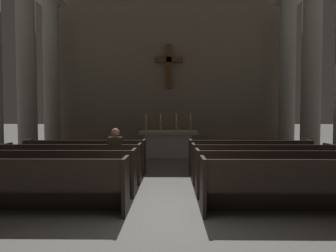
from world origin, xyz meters
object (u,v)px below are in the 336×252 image
(pew_left_row_4, at_px, (86,157))
(pew_right_row_3, at_px, (261,164))
(column_left_fourth, at_px, (52,80))
(candlestick_outer_left, at_px, (146,125))
(column_left_third, at_px, (27,73))
(altar, at_px, (168,143))
(column_right_fourth, at_px, (287,79))
(pew_left_row_3, at_px, (73,163))
(pew_right_row_2, at_px, (278,173))
(candlestick_inner_right, at_px, (176,125))
(pew_right_row_1, at_px, (301,186))
(lone_worshipper, at_px, (116,154))
(candlestick_inner_left, at_px, (161,125))
(pew_right_row_4, at_px, (249,157))
(pew_left_row_1, at_px, (29,186))
(pew_left_row_2, at_px, (55,172))
(column_right_third, at_px, (311,72))
(candlestick_outer_right, at_px, (191,125))

(pew_left_row_4, bearing_deg, pew_right_row_3, -13.31)
(column_left_fourth, xyz_separation_m, candlestick_outer_left, (3.96, -0.82, -1.84))
(column_left_third, relative_size, altar, 2.85)
(pew_left_row_4, distance_m, column_right_fourth, 8.50)
(pew_left_row_3, xyz_separation_m, candlestick_outer_left, (1.39, 4.24, 0.74))
(pew_right_row_2, height_order, pew_right_row_3, same)
(pew_right_row_2, distance_m, candlestick_inner_right, 5.69)
(column_right_fourth, bearing_deg, altar, -170.33)
(pew_right_row_1, height_order, lone_worshipper, lone_worshipper)
(column_right_fourth, xyz_separation_m, candlestick_inner_left, (-5.11, -0.82, -1.84))
(pew_right_row_4, relative_size, candlestick_inner_left, 5.00)
(pew_right_row_3, bearing_deg, column_left_third, 156.83)
(pew_left_row_1, height_order, column_right_fourth, column_right_fourth)
(pew_right_row_1, bearing_deg, candlestick_inner_right, 106.98)
(pew_right_row_1, bearing_deg, pew_right_row_2, 90.00)
(candlestick_outer_left, bearing_deg, pew_right_row_1, -64.07)
(pew_right_row_2, relative_size, pew_right_row_3, 1.00)
(candlestick_inner_right, bearing_deg, column_left_third, -166.56)
(pew_left_row_2, bearing_deg, candlestick_inner_right, 64.38)
(column_right_third, height_order, altar, column_right_third)
(pew_right_row_4, xyz_separation_m, column_right_fourth, (2.57, 4.00, 2.58))
(candlestick_inner_right, bearing_deg, pew_right_row_1, -73.02)
(pew_left_row_3, relative_size, column_left_third, 0.52)
(altar, height_order, candlestick_outer_left, candlestick_outer_left)
(pew_right_row_2, bearing_deg, pew_right_row_3, 90.00)
(pew_left_row_1, xyz_separation_m, candlestick_outer_left, (1.39, 6.36, 0.74))
(pew_right_row_4, bearing_deg, altar, 125.20)
(pew_left_row_2, xyz_separation_m, pew_left_row_4, (0.00, 2.12, 0.00))
(pew_left_row_2, relative_size, pew_left_row_4, 1.00)
(lone_worshipper, bearing_deg, candlestick_inner_right, 70.31)
(candlestick_outer_left, bearing_deg, column_left_fourth, 168.31)
(candlestick_outer_right, bearing_deg, candlestick_inner_left, 180.00)
(column_right_fourth, relative_size, candlestick_inner_left, 9.61)
(pew_right_row_4, relative_size, column_left_fourth, 0.52)
(column_right_fourth, distance_m, candlestick_inner_left, 5.49)
(pew_right_row_1, xyz_separation_m, candlestick_inner_right, (-1.94, 6.36, 0.74))
(candlestick_outer_left, bearing_deg, column_right_fourth, 8.24)
(column_left_third, height_order, altar, column_left_third)
(candlestick_inner_left, bearing_deg, pew_right_row_2, -64.38)
(pew_left_row_1, height_order, pew_right_row_4, same)
(pew_left_row_3, height_order, lone_worshipper, lone_worshipper)
(pew_right_row_2, relative_size, candlestick_outer_left, 5.00)
(pew_left_row_1, height_order, column_right_third, column_right_third)
(candlestick_outer_left, height_order, candlestick_inner_right, same)
(pew_left_row_4, relative_size, pew_right_row_2, 1.00)
(column_left_third, relative_size, lone_worshipper, 4.75)
(candlestick_inner_left, bearing_deg, column_right_fourth, 9.11)
(pew_right_row_4, xyz_separation_m, column_left_third, (-7.05, 1.96, 2.58))
(column_left_third, xyz_separation_m, column_left_fourth, (0.00, 2.04, 0.00))
(column_left_fourth, bearing_deg, pew_right_row_2, -40.96)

